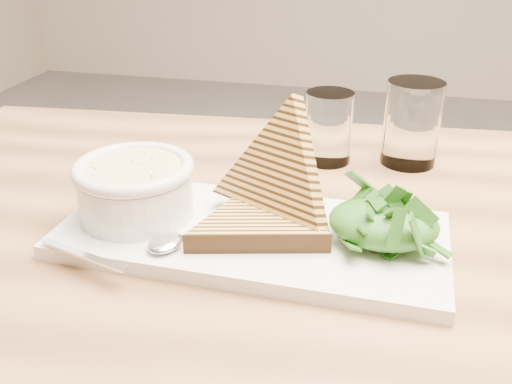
% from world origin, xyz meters
% --- Properties ---
extents(table_top, '(1.34, 0.95, 0.04)m').
position_xyz_m(table_top, '(-0.03, -0.23, 0.74)').
color(table_top, '#9C6A3E').
rests_on(table_top, ground).
extents(table_leg_bl, '(0.06, 0.06, 0.72)m').
position_xyz_m(table_leg_bl, '(-0.62, 0.15, 0.36)').
color(table_leg_bl, '#9C6A3E').
rests_on(table_leg_bl, ground).
extents(platter, '(0.41, 0.19, 0.02)m').
position_xyz_m(platter, '(-0.16, -0.21, 0.76)').
color(platter, silver).
rests_on(platter, table_top).
extents(soup_bowl, '(0.12, 0.12, 0.05)m').
position_xyz_m(soup_bowl, '(-0.29, -0.21, 0.80)').
color(soup_bowl, silver).
rests_on(soup_bowl, platter).
extents(soup, '(0.10, 0.10, 0.01)m').
position_xyz_m(soup, '(-0.29, -0.21, 0.83)').
color(soup, beige).
rests_on(soup, soup_bowl).
extents(bowl_rim, '(0.13, 0.13, 0.01)m').
position_xyz_m(bowl_rim, '(-0.29, -0.21, 0.83)').
color(bowl_rim, silver).
rests_on(bowl_rim, soup_bowl).
extents(sandwich_flat, '(0.20, 0.20, 0.02)m').
position_xyz_m(sandwich_flat, '(-0.15, -0.21, 0.78)').
color(sandwich_flat, gold).
rests_on(sandwich_flat, platter).
extents(sandwich_lean, '(0.22, 0.21, 0.19)m').
position_xyz_m(sandwich_lean, '(-0.13, -0.18, 0.83)').
color(sandwich_lean, gold).
rests_on(sandwich_lean, sandwich_flat).
extents(salad_base, '(0.11, 0.09, 0.04)m').
position_xyz_m(salad_base, '(-0.02, -0.20, 0.79)').
color(salad_base, '#154A12').
rests_on(salad_base, platter).
extents(arugula_pile, '(0.11, 0.10, 0.05)m').
position_xyz_m(arugula_pile, '(-0.02, -0.20, 0.80)').
color(arugula_pile, '#346D1F').
rests_on(arugula_pile, platter).
extents(spoon_bowl, '(0.04, 0.05, 0.01)m').
position_xyz_m(spoon_bowl, '(-0.23, -0.27, 0.78)').
color(spoon_bowl, silver).
rests_on(spoon_bowl, platter).
extents(spoon_handle, '(0.10, 0.04, 0.00)m').
position_xyz_m(spoon_handle, '(-0.30, -0.30, 0.78)').
color(spoon_handle, silver).
rests_on(spoon_handle, platter).
extents(glass_near, '(0.06, 0.06, 0.10)m').
position_xyz_m(glass_near, '(-0.11, 0.03, 0.81)').
color(glass_near, white).
rests_on(glass_near, table_top).
extents(glass_far, '(0.08, 0.08, 0.12)m').
position_xyz_m(glass_far, '(0.00, 0.05, 0.81)').
color(glass_far, white).
rests_on(glass_far, table_top).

